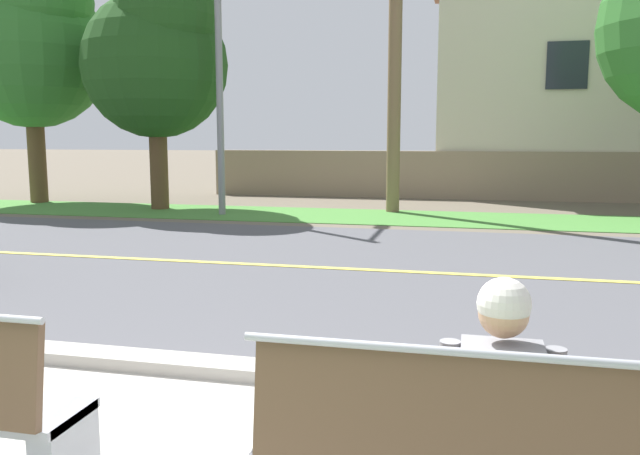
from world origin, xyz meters
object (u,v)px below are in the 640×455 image
object	(u,v)px
streetlamp	(222,42)
shade_tree_far_left	(32,40)
shade_tree_left	(158,54)
seated_person_grey	(499,401)

from	to	relation	value
streetlamp	shade_tree_far_left	xyz separation A→B (m)	(-5.89, 1.21, 0.41)
shade_tree_far_left	shade_tree_left	size ratio (longest dim) A/B	1.15
shade_tree_left	streetlamp	bearing A→B (deg)	-14.77
seated_person_grey	streetlamp	bearing A→B (deg)	116.88
shade_tree_far_left	seated_person_grey	bearing A→B (deg)	-47.33
streetlamp	seated_person_grey	bearing A→B (deg)	-63.12
shade_tree_far_left	shade_tree_left	world-z (taller)	shade_tree_far_left
shade_tree_far_left	shade_tree_left	xyz separation A→B (m)	(4.02, -0.72, -0.58)
shade_tree_left	shade_tree_far_left	bearing A→B (deg)	169.91
streetlamp	shade_tree_far_left	distance (m)	6.02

